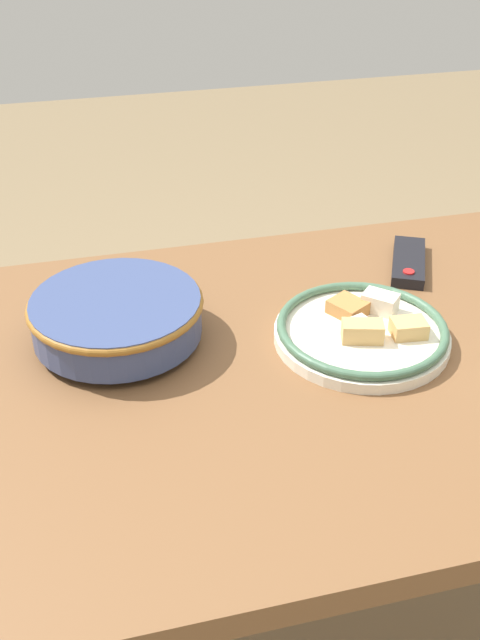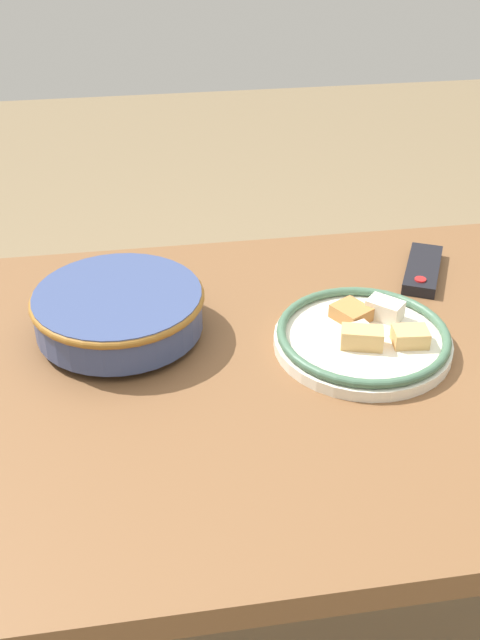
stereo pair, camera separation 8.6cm
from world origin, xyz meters
The scene contains 4 objects.
dining_table centered at (0.00, 0.00, 0.68)m, with size 1.58×0.80×0.76m.
noodle_bowl centered at (-0.23, 0.11, 0.80)m, with size 0.27×0.27×0.08m.
food_plate centered at (0.14, 0.02, 0.78)m, with size 0.27×0.27×0.05m.
tv_remote centered at (0.30, 0.22, 0.77)m, with size 0.12×0.17×0.02m.
Camera 1 is at (-0.28, -0.86, 1.42)m, focal length 42.00 mm.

